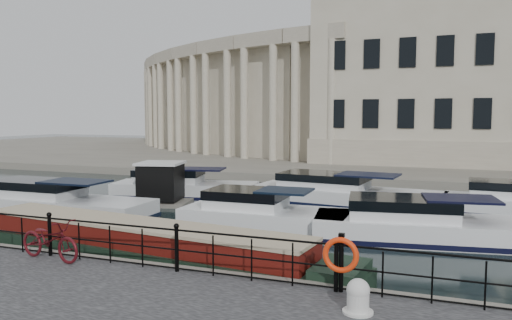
{
  "coord_description": "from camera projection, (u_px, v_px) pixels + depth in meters",
  "views": [
    {
      "loc": [
        6.14,
        -12.9,
        4.44
      ],
      "look_at": [
        0.5,
        2.0,
        3.0
      ],
      "focal_mm": 35.0,
      "sensor_mm": 36.0,
      "label": 1
    }
  ],
  "objects": [
    {
      "name": "harbour_hut",
      "position": [
        161.0,
        185.0,
        24.92
      ],
      "size": [
        3.34,
        2.98,
        2.18
      ],
      "rotation": [
        0.0,
        0.0,
        0.23
      ],
      "color": "#6B665B",
      "rests_on": "ground_plane"
    },
    {
      "name": "bicycle",
      "position": [
        50.0,
        240.0,
        13.36
      ],
      "size": [
        2.22,
        1.03,
        1.12
      ],
      "primitive_type": "imported",
      "rotation": [
        0.0,
        0.0,
        1.43
      ],
      "color": "#4F0E14",
      "rests_on": "near_quay"
    },
    {
      "name": "mooring_bollard",
      "position": [
        358.0,
        297.0,
        9.8
      ],
      "size": [
        0.61,
        0.61,
        0.69
      ],
      "color": "silver",
      "rests_on": "near_quay"
    },
    {
      "name": "civic_building",
      "position": [
        365.0,
        87.0,
        46.62
      ],
      "size": [
        53.55,
        31.84,
        16.85
      ],
      "color": "#ADA38C",
      "rests_on": "far_bank"
    },
    {
      "name": "railing",
      "position": [
        177.0,
        246.0,
        12.38
      ],
      "size": [
        24.14,
        0.14,
        1.22
      ],
      "color": "black",
      "rests_on": "near_quay"
    },
    {
      "name": "cabin_cruisers",
      "position": [
        283.0,
        206.0,
        22.33
      ],
      "size": [
        27.7,
        10.54,
        1.99
      ],
      "color": "silver",
      "rests_on": "ground_plane"
    },
    {
      "name": "far_bank",
      "position": [
        380.0,
        156.0,
        50.88
      ],
      "size": [
        120.0,
        42.0,
        0.55
      ],
      "primitive_type": "cube",
      "color": "#6B665B",
      "rests_on": "ground_plane"
    },
    {
      "name": "narrowboat",
      "position": [
        136.0,
        249.0,
        15.24
      ],
      "size": [
        14.46,
        3.57,
        1.53
      ],
      "rotation": [
        0.0,
        0.0,
        -0.12
      ],
      "color": "black",
      "rests_on": "ground_plane"
    },
    {
      "name": "ground_plane",
      "position": [
        216.0,
        267.0,
        14.58
      ],
      "size": [
        160.0,
        160.0,
        0.0
      ],
      "primitive_type": "plane",
      "color": "black",
      "rests_on": "ground"
    },
    {
      "name": "life_ring_post",
      "position": [
        341.0,
        256.0,
        10.88
      ],
      "size": [
        0.8,
        0.21,
        1.31
      ],
      "color": "black",
      "rests_on": "near_quay"
    }
  ]
}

